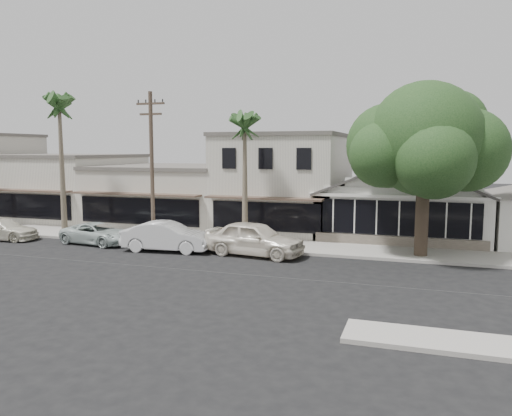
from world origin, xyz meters
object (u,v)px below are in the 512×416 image
(car_2, at_px, (97,233))
(shade_tree, at_px, (423,143))
(car_1, at_px, (167,237))
(car_3, at_px, (3,229))
(utility_pole, at_px, (152,164))
(car_0, at_px, (254,238))

(car_2, xyz_separation_m, shade_tree, (18.39, 2.24, 5.36))
(car_1, relative_size, shade_tree, 0.55)
(car_2, relative_size, car_3, 1.01)
(utility_pole, relative_size, car_3, 1.98)
(car_0, xyz_separation_m, shade_tree, (8.39, 2.39, 5.07))
(car_0, relative_size, car_2, 1.18)
(utility_pole, xyz_separation_m, car_2, (-3.25, -0.99, -4.15))
(car_1, bearing_deg, utility_pole, 42.18)
(car_0, distance_m, car_2, 10.01)
(car_2, height_order, car_3, car_3)
(car_2, xyz_separation_m, car_3, (-6.49, -0.68, 0.02))
(utility_pole, xyz_separation_m, car_1, (1.75, -1.57, -3.97))
(car_3, bearing_deg, shade_tree, -89.59)
(car_0, bearing_deg, utility_pole, 87.85)
(car_0, xyz_separation_m, car_3, (-16.49, -0.53, -0.26))
(car_3, bearing_deg, utility_pole, -86.57)
(car_0, height_order, car_3, car_0)
(car_0, distance_m, car_3, 16.50)
(utility_pole, bearing_deg, shade_tree, 4.75)
(car_0, distance_m, shade_tree, 10.10)
(car_0, bearing_deg, car_2, 96.53)
(car_1, bearing_deg, car_3, 84.56)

